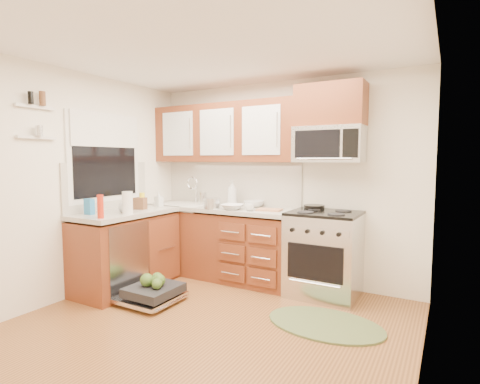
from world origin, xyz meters
The scene contains 37 objects.
floor centered at (0.00, 0.00, 0.00)m, with size 3.50×3.50×0.00m, color brown.
ceiling centered at (0.00, 0.00, 2.50)m, with size 3.50×3.50×0.00m, color white.
wall_back centered at (0.00, 1.75, 1.25)m, with size 3.50×0.04×2.50m, color white.
wall_left centered at (-1.75, 0.00, 1.25)m, with size 0.04×3.50×2.50m, color white.
wall_right centered at (1.75, 0.00, 1.25)m, with size 0.04×3.50×2.50m, color white.
base_cabinet_back centered at (-0.73, 1.45, 0.42)m, with size 2.05×0.60×0.85m, color brown.
base_cabinet_left centered at (-1.45, 0.52, 0.42)m, with size 0.60×1.25×0.85m, color brown.
countertop_back centered at (-0.72, 1.44, 0.90)m, with size 2.07×0.64×0.05m, color #A8A69A.
countertop_left centered at (-1.44, 0.53, 0.90)m, with size 0.64×1.27×0.05m, color #A8A69A.
backsplash_back centered at (-0.73, 1.74, 1.21)m, with size 2.05×0.02×0.57m, color beige.
backsplash_left centered at (-1.74, 0.52, 1.21)m, with size 0.02×1.25×0.57m, color beige.
upper_cabinets centered at (-0.73, 1.57, 1.88)m, with size 2.05×0.35×0.75m, color brown, non-canonical shape.
cabinet_over_mw centered at (0.68, 1.57, 2.13)m, with size 0.76×0.35×0.47m, color brown.
range centered at (0.68, 1.43, 0.47)m, with size 0.76×0.64×0.95m, color silver, non-canonical shape.
microwave centered at (0.68, 1.55, 1.70)m, with size 0.76×0.38×0.40m, color silver, non-canonical shape.
sink centered at (-1.25, 1.42, 0.80)m, with size 0.62×0.50×0.26m, color white, non-canonical shape.
dishwasher centered at (-0.86, 0.30, 0.10)m, with size 0.70×0.60×0.20m, color silver, non-canonical shape.
window centered at (-1.74, 0.50, 1.55)m, with size 0.03×1.05×1.05m, color white, non-canonical shape.
window_blind centered at (-1.71, 0.50, 1.88)m, with size 0.02×0.96×0.40m, color white.
shelf_upper centered at (-1.72, -0.35, 2.05)m, with size 0.04×0.40×0.03m, color white.
shelf_lower centered at (-1.72, -0.35, 1.75)m, with size 0.04×0.40×0.03m, color white.
rug centered at (0.93, 0.67, 0.01)m, with size 1.09×0.71×0.02m, color #57673B, non-canonical shape.
skillet centered at (0.50, 1.62, 0.97)m, with size 0.24×0.24×0.05m, color black.
stock_pot centered at (-0.69, 1.22, 0.99)m, with size 0.21×0.21×0.13m, color silver.
cutting_board centered at (0.02, 1.39, 0.94)m, with size 0.29×0.19×0.02m, color tan.
canister centered at (-1.00, 1.47, 1.01)m, with size 0.11×0.11×0.17m, color silver.
paper_towel_roll centered at (-1.25, 0.37, 1.05)m, with size 0.12×0.12×0.25m, color white.
mustard_bottle centered at (-1.41, 0.77, 1.02)m, with size 0.06×0.06×0.20m, color yellow.
red_bottle centered at (-1.25, 0.00, 1.05)m, with size 0.07×0.07×0.24m, color red.
wooden_box centered at (-1.40, 0.72, 1.00)m, with size 0.14×0.10×0.14m, color brown.
blue_carton centered at (-1.58, 0.13, 1.01)m, with size 0.11×0.07×0.17m, color #2776B6.
bowl_a centered at (-0.41, 1.26, 0.96)m, with size 0.27×0.27×0.07m, color #999999.
bowl_b centered at (-0.30, 1.60, 0.96)m, with size 0.25×0.25×0.08m, color #999999.
cup centered at (-0.17, 1.25, 0.97)m, with size 0.11×0.11×0.09m, color #999999.
soap_bottle_a centered at (-0.60, 1.57, 1.09)m, with size 0.13×0.13×0.34m, color #999999.
soap_bottle_b centered at (-1.40, 1.05, 1.02)m, with size 0.09×0.09×0.19m, color #999999.
soap_bottle_c centered at (-1.37, 0.44, 1.01)m, with size 0.13×0.13×0.17m, color #999999.
Camera 1 is at (1.89, -2.62, 1.53)m, focal length 28.00 mm.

